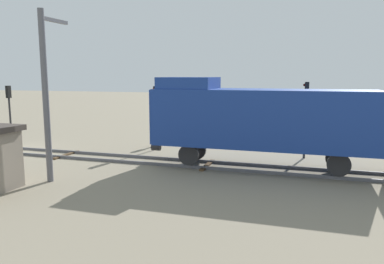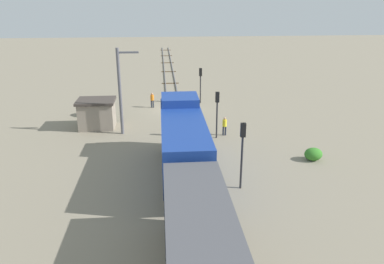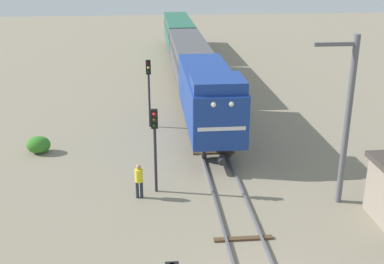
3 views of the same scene
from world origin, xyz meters
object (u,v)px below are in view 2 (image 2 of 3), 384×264
at_px(worker_near_track, 152,99).
at_px(worker_by_signal, 225,125).
at_px(traffic_signal_near, 200,79).
at_px(relay_hut, 97,113).
at_px(locomotive, 183,138).
at_px(traffic_signal_mid, 217,106).
at_px(traffic_signal_far, 242,144).
at_px(catenary_mast, 121,90).

height_order(worker_near_track, worker_by_signal, same).
bearing_deg(worker_by_signal, traffic_signal_near, -90.93).
relative_size(worker_near_track, relay_hut, 0.49).
height_order(locomotive, relay_hut, locomotive).
bearing_deg(traffic_signal_mid, traffic_signal_near, -89.01).
relative_size(locomotive, traffic_signal_far, 2.59).
bearing_deg(worker_near_track, catenary_mast, 108.31).
bearing_deg(worker_near_track, relay_hut, 86.74).
xyz_separation_m(locomotive, worker_by_signal, (-4.20, -7.60, -1.78)).
bearing_deg(catenary_mast, worker_near_track, -106.88).
xyz_separation_m(worker_by_signal, catenary_mast, (9.14, -1.22, 3.12)).
distance_m(worker_by_signal, relay_hut, 12.12).
relative_size(catenary_mast, relay_hut, 2.21).
distance_m(locomotive, traffic_signal_far, 4.29).
xyz_separation_m(traffic_signal_near, relay_hut, (10.70, 7.90, -1.47)).
bearing_deg(traffic_signal_far, traffic_signal_near, -88.91).
relative_size(traffic_signal_mid, worker_near_track, 2.45).
relative_size(traffic_signal_near, relay_hut, 1.17).
bearing_deg(worker_by_signal, worker_near_track, -61.54).
bearing_deg(traffic_signal_mid, relay_hut, -18.87).
height_order(traffic_signal_near, traffic_signal_mid, traffic_signal_mid).
xyz_separation_m(traffic_signal_mid, relay_hut, (10.90, -3.73, -1.51)).
xyz_separation_m(traffic_signal_near, traffic_signal_far, (-0.40, 20.96, 0.25)).
distance_m(traffic_signal_near, worker_near_track, 6.08).
distance_m(traffic_signal_near, traffic_signal_mid, 11.63).
relative_size(worker_near_track, catenary_mast, 0.22).
bearing_deg(worker_near_track, traffic_signal_mid, 154.94).
bearing_deg(worker_by_signal, locomotive, 54.96).
relative_size(locomotive, traffic_signal_near, 2.82).
relative_size(worker_by_signal, relay_hut, 0.49).
distance_m(locomotive, worker_near_track, 17.43).
distance_m(locomotive, traffic_signal_mid, 7.81).
bearing_deg(relay_hut, catenary_mast, 142.94).
bearing_deg(catenary_mast, relay_hut, -37.06).
relative_size(traffic_signal_near, traffic_signal_far, 0.92).
distance_m(locomotive, worker_by_signal, 8.86).
height_order(locomotive, traffic_signal_far, locomotive).
height_order(traffic_signal_near, catenary_mast, catenary_mast).
xyz_separation_m(locomotive, catenary_mast, (4.94, -8.82, 1.34)).
bearing_deg(traffic_signal_mid, locomotive, 64.18).
xyz_separation_m(traffic_signal_mid, catenary_mast, (8.34, -1.79, 1.22)).
height_order(worker_by_signal, relay_hut, relay_hut).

